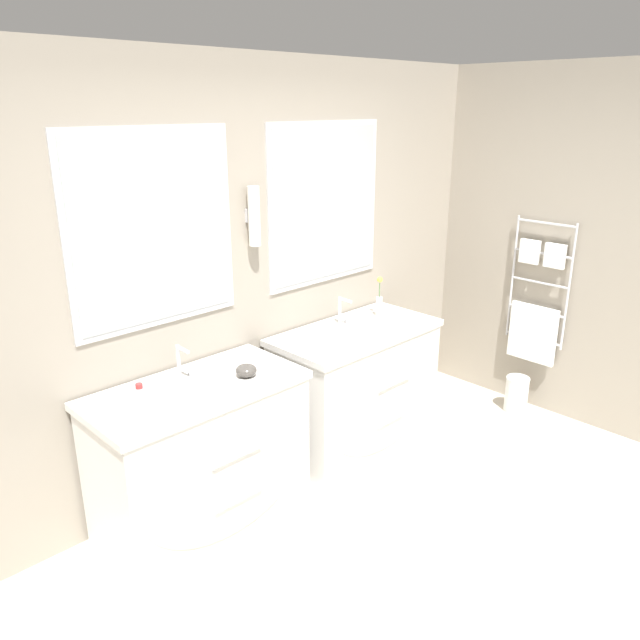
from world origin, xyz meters
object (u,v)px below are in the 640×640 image
waste_bin (517,393)px  vanity_left (204,458)px  toiletry_bottle (141,401)px  vanity_right (359,388)px  amenity_bowl (246,370)px  flower_vase (379,301)px

waste_bin → vanity_left: bearing=168.3°
toiletry_bottle → waste_bin: (2.93, -0.47, -0.79)m
vanity_right → amenity_bowl: 1.11m
toiletry_bottle → amenity_bowl: (0.65, 0.01, -0.04)m
amenity_bowl → waste_bin: bearing=-11.8°
vanity_right → amenity_bowl: (-1.01, -0.05, 0.46)m
toiletry_bottle → amenity_bowl: size_ratio=1.41×
vanity_left → flower_vase: (1.61, 0.11, 0.54)m
vanity_left → waste_bin: bearing=-11.7°
amenity_bowl → vanity_right: bearing=3.0°
amenity_bowl → waste_bin: amenity_bowl is taller
flower_vase → vanity_right: bearing=-160.6°
vanity_right → flower_vase: size_ratio=4.07×
waste_bin → vanity_right: bearing=157.4°
vanity_right → amenity_bowl: amenity_bowl is taller
toiletry_bottle → flower_vase: flower_vase is taller
waste_bin → toiletry_bottle: bearing=170.9°
vanity_left → toiletry_bottle: (-0.38, -0.06, 0.51)m
flower_vase → waste_bin: size_ratio=1.02×
vanity_right → waste_bin: (1.27, -0.53, -0.29)m
toiletry_bottle → vanity_left: bearing=9.0°
vanity_left → vanity_right: bearing=0.0°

